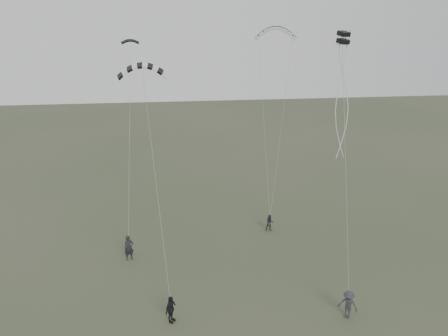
{
  "coord_description": "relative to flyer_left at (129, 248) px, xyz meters",
  "views": [
    {
      "loc": [
        -2.44,
        -24.34,
        17.69
      ],
      "look_at": [
        1.29,
        5.47,
        7.12
      ],
      "focal_mm": 35.0,
      "sensor_mm": 36.0,
      "label": 1
    }
  ],
  "objects": [
    {
      "name": "flyer_right",
      "position": [
        11.67,
        3.23,
        -0.23
      ],
      "size": [
        0.75,
        0.59,
        1.5
      ],
      "primitive_type": "imported",
      "rotation": [
        0.0,
        0.0,
        -0.03
      ],
      "color": "#29292E",
      "rests_on": "ground"
    },
    {
      "name": "kite_pale_large",
      "position": [
        12.97,
        9.06,
        15.59
      ],
      "size": [
        3.81,
        2.0,
        1.64
      ],
      "primitive_type": null,
      "rotation": [
        0.16,
        0.0,
        -0.27
      ],
      "color": "#BBBEC1",
      "rests_on": "flyer_right"
    },
    {
      "name": "kite_dark_small",
      "position": [
        0.55,
        7.33,
        14.76
      ],
      "size": [
        1.47,
        0.74,
        0.58
      ],
      "primitive_type": null,
      "rotation": [
        0.29,
        0.0,
        0.15
      ],
      "color": "black",
      "rests_on": "flyer_left"
    },
    {
      "name": "flyer_left",
      "position": [
        0.0,
        0.0,
        0.0
      ],
      "size": [
        0.83,
        0.68,
        1.96
      ],
      "primitive_type": "imported",
      "rotation": [
        0.0,
        0.0,
        0.34
      ],
      "color": "black",
      "rests_on": "ground"
    },
    {
      "name": "kite_striped",
      "position": [
        1.87,
        -0.64,
        13.62
      ],
      "size": [
        3.26,
        1.13,
        1.41
      ],
      "primitive_type": null,
      "rotation": [
        0.25,
        0.0,
        0.01
      ],
      "color": "black",
      "rests_on": "flyer_center"
    },
    {
      "name": "ground",
      "position": [
        5.98,
        -5.56,
        -0.98
      ],
      "size": [
        140.0,
        140.0,
        0.0
      ],
      "primitive_type": "plane",
      "color": "#3B442E",
      "rests_on": "ground"
    },
    {
      "name": "kite_box",
      "position": [
        14.16,
        -3.44,
        15.41
      ],
      "size": [
        0.81,
        0.88,
        0.79
      ],
      "primitive_type": null,
      "rotation": [
        0.2,
        0.0,
        0.39
      ],
      "color": "black",
      "rests_on": "flyer_far"
    },
    {
      "name": "flyer_far",
      "position": [
        13.87,
        -8.61,
        -0.05
      ],
      "size": [
        1.38,
        1.28,
        1.86
      ],
      "primitive_type": "imported",
      "rotation": [
        0.0,
        0.0,
        -0.65
      ],
      "color": "#2D2D33",
      "rests_on": "ground"
    },
    {
      "name": "flyer_center",
      "position": [
        3.08,
        -7.66,
        -0.09
      ],
      "size": [
        0.93,
        1.11,
        1.77
      ],
      "primitive_type": "imported",
      "rotation": [
        0.0,
        0.0,
        1.0
      ],
      "color": "black",
      "rests_on": "ground"
    }
  ]
}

